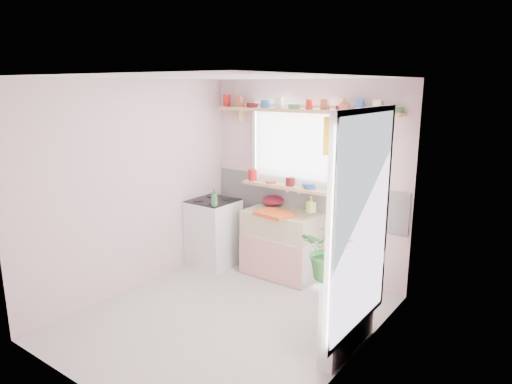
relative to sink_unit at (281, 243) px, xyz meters
The scene contains 19 objects.
room 1.31m from the sink_unit, 28.17° to the right, with size 3.20×3.20×3.20m.
sink_unit is the anchor object (origin of this frame).
cooker 0.98m from the sink_unit, 165.62° to the right, with size 0.58×0.58×0.93m.
radiator_ledge 1.82m from the sink_unit, 37.05° to the right, with size 0.22×0.95×0.78m.
windowsill 0.73m from the sink_unit, 90.00° to the left, with size 1.40×0.22×0.04m, color tan.
pine_shelf 1.70m from the sink_unit, 49.64° to the left, with size 2.52×0.24×0.04m, color tan.
shelf_crockery 1.77m from the sink_unit, 58.75° to the left, with size 2.47×0.11×0.12m.
sill_crockery 0.81m from the sink_unit, 90.00° to the left, with size 1.35×0.11×0.12m.
dish_tray 0.48m from the sink_unit, 87.65° to the right, with size 0.43×0.32×0.04m, color #E94D14.
colander 0.60m from the sink_unit, 143.50° to the left, with size 0.30×0.30×0.14m, color maroon.
jade_plant 2.00m from the sink_unit, 44.52° to the right, with size 0.46×0.40×0.51m, color #2A6428.
fruit_bowl 1.80m from the sink_unit, 39.30° to the right, with size 0.32×0.32×0.08m, color silver.
herb_pot 2.14m from the sink_unit, 45.46° to the right, with size 0.12×0.08×0.22m, color #255A24.
soap_bottle_sink 0.64m from the sink_unit, 34.08° to the left, with size 0.09×0.10×0.21m, color #E5FC70.
sill_cup 1.00m from the sink_unit, 157.12° to the left, with size 0.12×0.12×0.09m, color silver.
sill_bowl 0.83m from the sink_unit, 45.15° to the left, with size 0.18×0.18×0.06m, color #355EAC.
shelf_vase 1.93m from the sink_unit, ahead, with size 0.14×0.14×0.14m, color #A65033.
cooker_bottle 1.05m from the sink_unit, 147.59° to the right, with size 0.08×0.08×0.22m, color #397244.
fruit 1.81m from the sink_unit, 39.02° to the right, with size 0.20×0.14×0.10m.
Camera 1 is at (2.88, -3.41, 2.43)m, focal length 32.00 mm.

